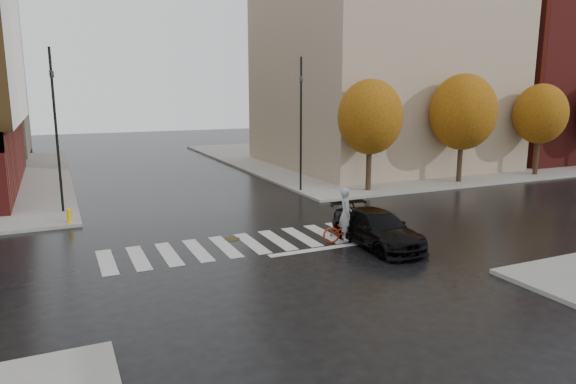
% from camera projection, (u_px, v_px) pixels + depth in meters
% --- Properties ---
extents(ground, '(120.00, 120.00, 0.00)m').
position_uv_depth(ground, '(256.00, 247.00, 19.99)').
color(ground, black).
rests_on(ground, ground).
extents(sidewalk_ne, '(30.00, 30.00, 0.15)m').
position_uv_depth(sidewalk_ne, '(387.00, 156.00, 47.28)').
color(sidewalk_ne, gray).
rests_on(sidewalk_ne, ground).
extents(crosswalk, '(12.00, 3.00, 0.01)m').
position_uv_depth(crosswalk, '(252.00, 243.00, 20.44)').
color(crosswalk, silver).
rests_on(crosswalk, ground).
extents(building_ne_tan, '(16.00, 16.00, 18.00)m').
position_uv_depth(building_ne_tan, '(379.00, 49.00, 40.31)').
color(building_ne_tan, tan).
rests_on(building_ne_tan, sidewalk_ne).
extents(building_ne_brick, '(14.00, 14.00, 14.00)m').
position_uv_depth(building_ne_brick, '(532.00, 77.00, 46.33)').
color(building_ne_brick, maroon).
rests_on(building_ne_brick, sidewalk_ne).
extents(tree_ne_a, '(3.80, 3.80, 6.50)m').
position_uv_depth(tree_ne_a, '(370.00, 117.00, 29.80)').
color(tree_ne_a, black).
rests_on(tree_ne_a, sidewalk_ne).
extents(tree_ne_b, '(4.20, 4.20, 6.89)m').
position_uv_depth(tree_ne_b, '(463.00, 112.00, 32.63)').
color(tree_ne_b, black).
rests_on(tree_ne_b, sidewalk_ne).
extents(tree_ne_c, '(3.60, 3.60, 6.31)m').
position_uv_depth(tree_ne_c, '(540.00, 114.00, 35.53)').
color(tree_ne_c, black).
rests_on(tree_ne_c, sidewalk_ne).
extents(sedan, '(1.94, 4.77, 1.38)m').
position_uv_depth(sedan, '(377.00, 228.00, 20.04)').
color(sedan, black).
rests_on(sedan, ground).
extents(cyclist, '(2.09, 1.26, 2.24)m').
position_uv_depth(cyclist, '(347.00, 224.00, 20.37)').
color(cyclist, maroon).
rests_on(cyclist, ground).
extents(traffic_light_nw, '(0.24, 0.22, 7.83)m').
position_uv_depth(traffic_light_nw, '(55.00, 119.00, 24.37)').
color(traffic_light_nw, black).
rests_on(traffic_light_nw, sidewalk_nw).
extents(traffic_light_ne, '(0.19, 0.22, 7.72)m').
position_uv_depth(traffic_light_ne, '(301.00, 115.00, 29.70)').
color(traffic_light_ne, black).
rests_on(traffic_light_ne, sidewalk_ne).
extents(fire_hydrant, '(0.23, 0.23, 0.65)m').
position_uv_depth(fire_hydrant, '(69.00, 215.00, 23.04)').
color(fire_hydrant, yellow).
rests_on(fire_hydrant, sidewalk_nw).
extents(manhole, '(0.79, 0.79, 0.01)m').
position_uv_depth(manhole, '(232.00, 239.00, 21.00)').
color(manhole, '#4B401B').
rests_on(manhole, ground).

